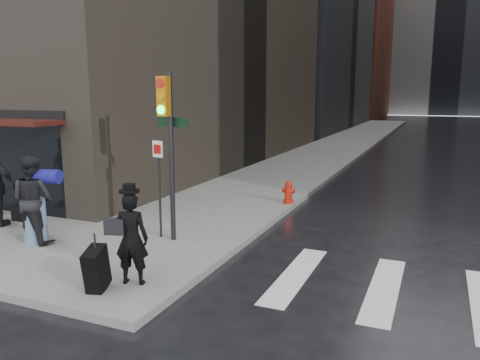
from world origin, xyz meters
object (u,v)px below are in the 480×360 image
object	(u,v)px
man_overcoat	(124,243)
traffic_light	(167,134)
fire_hydrant	(288,193)
man_jeans	(33,199)

from	to	relation	value
man_overcoat	traffic_light	distance (m)	2.97
man_overcoat	fire_hydrant	distance (m)	6.92
man_overcoat	man_jeans	world-z (taller)	man_jeans
man_overcoat	traffic_light	xyz separation A→B (m)	(-0.61, 2.41, 1.62)
man_overcoat	traffic_light	world-z (taller)	traffic_light
traffic_light	fire_hydrant	bearing A→B (deg)	81.76
man_overcoat	man_jeans	distance (m)	3.44
man_jeans	traffic_light	bearing A→B (deg)	-155.34
man_jeans	fire_hydrant	size ratio (longest dim) A/B	2.85
man_overcoat	traffic_light	size ratio (longest dim) A/B	0.48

